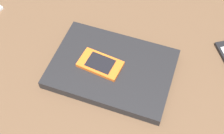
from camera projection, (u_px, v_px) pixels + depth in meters
desk_surface at (75, 74)px, 79.95cm from camera, size 120.00×80.00×3.00cm
laptop_closed at (112, 69)px, 77.55cm from camera, size 35.90×29.20×2.52cm
cell_phone_on_laptop at (100, 64)px, 76.20cm from camera, size 12.52×9.74×1.11cm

